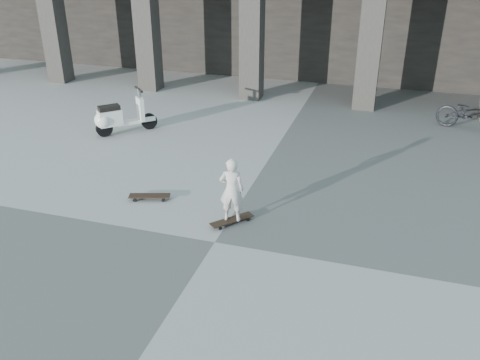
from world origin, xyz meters
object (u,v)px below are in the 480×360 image
(child, at_px, (232,190))
(longboard, at_px, (232,220))
(scooter, at_px, (115,118))
(bicycle, at_px, (470,114))
(skateboard_spare, at_px, (150,196))

(child, bearing_deg, longboard, 65.61)
(child, xyz_separation_m, scooter, (-4.34, 3.50, -0.23))
(scooter, xyz_separation_m, bicycle, (8.90, 3.10, -0.00))
(scooter, bearing_deg, longboard, -84.26)
(skateboard_spare, distance_m, bicycle, 8.94)
(skateboard_spare, height_order, bicycle, bicycle)
(longboard, xyz_separation_m, skateboard_spare, (-1.85, 0.40, 0.01))
(skateboard_spare, height_order, scooter, scooter)
(scooter, bearing_deg, bicycle, -26.11)
(child, relative_size, scooter, 0.93)
(longboard, relative_size, skateboard_spare, 0.92)
(skateboard_spare, bearing_deg, child, -29.54)
(skateboard_spare, height_order, child, child)
(skateboard_spare, bearing_deg, scooter, 111.34)
(scooter, height_order, bicycle, scooter)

